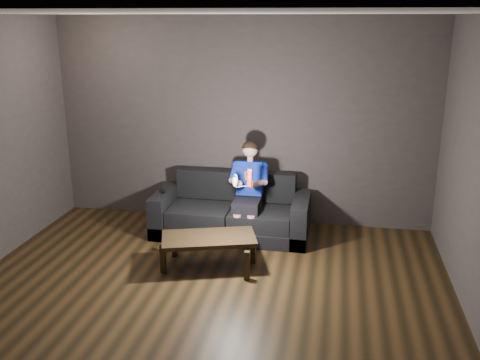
# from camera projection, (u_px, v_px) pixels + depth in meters

# --- Properties ---
(floor) EXTENTS (5.00, 5.00, 0.00)m
(floor) POSITION_uv_depth(u_px,v_px,m) (194.00, 313.00, 5.04)
(floor) COLOR black
(floor) RESTS_ON ground
(back_wall) EXTENTS (5.00, 0.04, 2.70)m
(back_wall) POSITION_uv_depth(u_px,v_px,m) (242.00, 122.00, 6.99)
(back_wall) COLOR #393231
(back_wall) RESTS_ON ground
(front_wall) EXTENTS (5.00, 0.04, 2.70)m
(front_wall) POSITION_uv_depth(u_px,v_px,m) (34.00, 339.00, 2.29)
(front_wall) COLOR #393231
(front_wall) RESTS_ON ground
(ceiling) EXTENTS (5.00, 5.00, 0.02)m
(ceiling) POSITION_uv_depth(u_px,v_px,m) (186.00, 13.00, 4.24)
(ceiling) COLOR silver
(ceiling) RESTS_ON back_wall
(sofa) EXTENTS (1.95, 0.84, 0.75)m
(sofa) POSITION_uv_depth(u_px,v_px,m) (232.00, 215.00, 6.81)
(sofa) COLOR black
(sofa) RESTS_ON floor
(child) EXTENTS (0.48, 0.59, 1.18)m
(child) POSITION_uv_depth(u_px,v_px,m) (249.00, 184.00, 6.60)
(child) COLOR black
(child) RESTS_ON sofa
(wii_remote_red) EXTENTS (0.05, 0.08, 0.21)m
(wii_remote_red) POSITION_uv_depth(u_px,v_px,m) (250.00, 178.00, 6.09)
(wii_remote_red) COLOR red
(wii_remote_red) RESTS_ON child
(nunchuk_white) EXTENTS (0.07, 0.10, 0.16)m
(nunchuk_white) POSITION_uv_depth(u_px,v_px,m) (235.00, 180.00, 6.14)
(nunchuk_white) COLOR white
(nunchuk_white) RESTS_ON child
(wii_remote_black) EXTENTS (0.08, 0.16, 0.03)m
(wii_remote_black) POSITION_uv_depth(u_px,v_px,m) (163.00, 191.00, 6.80)
(wii_remote_black) COLOR black
(wii_remote_black) RESTS_ON sofa
(coffee_table) EXTENTS (1.12, 0.79, 0.37)m
(coffee_table) POSITION_uv_depth(u_px,v_px,m) (209.00, 241.00, 5.85)
(coffee_table) COLOR black
(coffee_table) RESTS_ON floor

